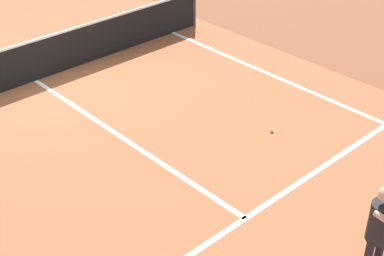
{
  "coord_description": "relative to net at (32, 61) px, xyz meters",
  "views": [
    {
      "loc": [
        -5.25,
        -10.83,
        5.9
      ],
      "look_at": [
        0.12,
        -5.06,
        1.0
      ],
      "focal_mm": 53.59,
      "sensor_mm": 36.0,
      "label": 1
    }
  ],
  "objects": [
    {
      "name": "ground_plane",
      "position": [
        0.0,
        0.0,
        -0.49
      ],
      "size": [
        60.0,
        60.0,
        0.0
      ],
      "primitive_type": "plane",
      "color": "brown"
    },
    {
      "name": "court_surface_inbounds",
      "position": [
        0.0,
        0.0,
        -0.49
      ],
      "size": [
        10.62,
        24.4,
        0.0
      ],
      "primitive_type": "cube",
      "color": "#9E5433",
      "rests_on": "ground_plane"
    },
    {
      "name": "line_sideline_right",
      "position": [
        4.11,
        -5.95,
        -0.49
      ],
      "size": [
        0.1,
        11.89,
        0.01
      ],
      "primitive_type": "cube",
      "color": "white",
      "rests_on": "ground_plane"
    },
    {
      "name": "line_service_near",
      "position": [
        0.0,
        -6.4,
        -0.49
      ],
      "size": [
        8.22,
        0.1,
        0.01
      ],
      "primitive_type": "cube",
      "color": "white",
      "rests_on": "ground_plane"
    },
    {
      "name": "line_center_service",
      "position": [
        0.0,
        -3.2,
        -0.49
      ],
      "size": [
        0.1,
        6.4,
        0.01
      ],
      "primitive_type": "cube",
      "color": "white",
      "rests_on": "ground_plane"
    },
    {
      "name": "net",
      "position": [
        0.0,
        0.0,
        0.0
      ],
      "size": [
        9.88,
        0.09,
        1.07
      ],
      "color": "#33383D",
      "rests_on": "ground_plane"
    },
    {
      "name": "player_near",
      "position": [
        0.22,
        -8.46,
        0.53
      ],
      "size": [
        0.63,
        1.17,
        1.64
      ],
      "color": "black",
      "rests_on": "ground_plane"
    },
    {
      "name": "tennis_ball_mid_court",
      "position": [
        2.23,
        -5.04,
        -0.46
      ],
      "size": [
        0.07,
        0.07,
        0.07
      ],
      "primitive_type": "sphere",
      "color": "#CCE033",
      "rests_on": "ground_plane"
    }
  ]
}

